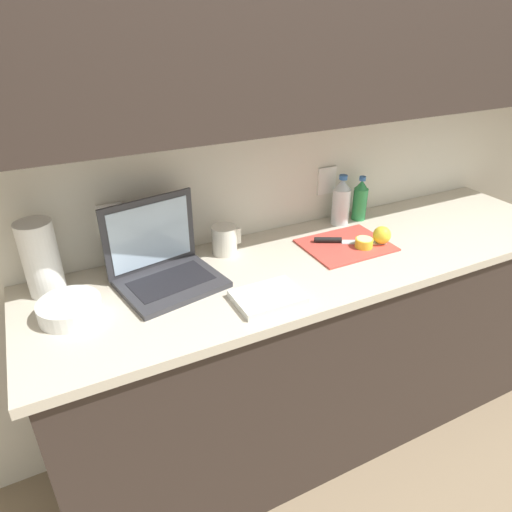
{
  "coord_description": "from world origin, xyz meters",
  "views": [
    {
      "loc": [
        -0.94,
        -1.26,
        1.77
      ],
      "look_at": [
        -0.31,
        -0.01,
        1.01
      ],
      "focal_mm": 32.0,
      "sensor_mm": 36.0,
      "label": 1
    }
  ],
  "objects_px": {
    "measuring_cup": "(225,240)",
    "knife": "(337,240)",
    "lemon_whole_beside": "(382,235)",
    "paper_towel_roll": "(41,258)",
    "bottle_oil_tall": "(341,202)",
    "cutting_board": "(346,245)",
    "lemon_half_cut": "(364,243)",
    "bowl_white": "(70,309)",
    "bottle_green_soda": "(360,200)",
    "laptop": "(163,263)"
  },
  "relations": [
    {
      "from": "laptop",
      "to": "lemon_whole_beside",
      "type": "relative_size",
      "value": 5.27
    },
    {
      "from": "knife",
      "to": "lemon_whole_beside",
      "type": "bearing_deg",
      "value": -1.4
    },
    {
      "from": "knife",
      "to": "bottle_green_soda",
      "type": "bearing_deg",
      "value": 62.74
    },
    {
      "from": "cutting_board",
      "to": "bottle_oil_tall",
      "type": "bearing_deg",
      "value": 61.03
    },
    {
      "from": "cutting_board",
      "to": "lemon_half_cut",
      "type": "height_order",
      "value": "lemon_half_cut"
    },
    {
      "from": "lemon_whole_beside",
      "to": "paper_towel_roll",
      "type": "relative_size",
      "value": 0.28
    },
    {
      "from": "laptop",
      "to": "lemon_whole_beside",
      "type": "height_order",
      "value": "laptop"
    },
    {
      "from": "cutting_board",
      "to": "lemon_half_cut",
      "type": "distance_m",
      "value": 0.07
    },
    {
      "from": "bottle_oil_tall",
      "to": "bottle_green_soda",
      "type": "bearing_deg",
      "value": -0.0
    },
    {
      "from": "lemon_whole_beside",
      "to": "bowl_white",
      "type": "xyz_separation_m",
      "value": [
        -1.18,
        0.05,
        -0.02
      ]
    },
    {
      "from": "knife",
      "to": "bottle_green_soda",
      "type": "distance_m",
      "value": 0.3
    },
    {
      "from": "lemon_half_cut",
      "to": "laptop",
      "type": "bearing_deg",
      "value": 170.73
    },
    {
      "from": "measuring_cup",
      "to": "bowl_white",
      "type": "distance_m",
      "value": 0.62
    },
    {
      "from": "bottle_green_soda",
      "to": "bottle_oil_tall",
      "type": "height_order",
      "value": "bottle_oil_tall"
    },
    {
      "from": "lemon_half_cut",
      "to": "bottle_oil_tall",
      "type": "distance_m",
      "value": 0.26
    },
    {
      "from": "cutting_board",
      "to": "bowl_white",
      "type": "xyz_separation_m",
      "value": [
        -1.05,
        -0.0,
        0.02
      ]
    },
    {
      "from": "bottle_oil_tall",
      "to": "measuring_cup",
      "type": "height_order",
      "value": "bottle_oil_tall"
    },
    {
      "from": "laptop",
      "to": "measuring_cup",
      "type": "distance_m",
      "value": 0.29
    },
    {
      "from": "measuring_cup",
      "to": "knife",
      "type": "bearing_deg",
      "value": -17.45
    },
    {
      "from": "laptop",
      "to": "bowl_white",
      "type": "distance_m",
      "value": 0.33
    },
    {
      "from": "knife",
      "to": "lemon_whole_beside",
      "type": "relative_size",
      "value": 3.75
    },
    {
      "from": "measuring_cup",
      "to": "paper_towel_roll",
      "type": "bearing_deg",
      "value": 179.18
    },
    {
      "from": "bottle_oil_tall",
      "to": "measuring_cup",
      "type": "distance_m",
      "value": 0.57
    },
    {
      "from": "lemon_whole_beside",
      "to": "bowl_white",
      "type": "height_order",
      "value": "lemon_whole_beside"
    },
    {
      "from": "laptop",
      "to": "lemon_whole_beside",
      "type": "distance_m",
      "value": 0.87
    },
    {
      "from": "lemon_half_cut",
      "to": "measuring_cup",
      "type": "bearing_deg",
      "value": 156.75
    },
    {
      "from": "laptop",
      "to": "measuring_cup",
      "type": "relative_size",
      "value": 3.24
    },
    {
      "from": "laptop",
      "to": "bottle_green_soda",
      "type": "relative_size",
      "value": 1.89
    },
    {
      "from": "bottle_oil_tall",
      "to": "knife",
      "type": "bearing_deg",
      "value": -128.03
    },
    {
      "from": "lemon_half_cut",
      "to": "bowl_white",
      "type": "height_order",
      "value": "bowl_white"
    },
    {
      "from": "lemon_half_cut",
      "to": "bottle_oil_tall",
      "type": "height_order",
      "value": "bottle_oil_tall"
    },
    {
      "from": "laptop",
      "to": "bowl_white",
      "type": "height_order",
      "value": "laptop"
    },
    {
      "from": "lemon_whole_beside",
      "to": "paper_towel_roll",
      "type": "xyz_separation_m",
      "value": [
        -1.23,
        0.23,
        0.08
      ]
    },
    {
      "from": "laptop",
      "to": "lemon_half_cut",
      "type": "height_order",
      "value": "laptop"
    },
    {
      "from": "lemon_whole_beside",
      "to": "measuring_cup",
      "type": "xyz_separation_m",
      "value": [
        -0.59,
        0.22,
        0.01
      ]
    },
    {
      "from": "bottle_oil_tall",
      "to": "bowl_white",
      "type": "bearing_deg",
      "value": -170.21
    },
    {
      "from": "laptop",
      "to": "paper_towel_roll",
      "type": "height_order",
      "value": "laptop"
    },
    {
      "from": "cutting_board",
      "to": "lemon_whole_beside",
      "type": "bearing_deg",
      "value": -22.44
    },
    {
      "from": "bottle_green_soda",
      "to": "paper_towel_roll",
      "type": "xyz_separation_m",
      "value": [
        -1.31,
        -0.02,
        0.04
      ]
    },
    {
      "from": "lemon_half_cut",
      "to": "bowl_white",
      "type": "bearing_deg",
      "value": 177.6
    },
    {
      "from": "cutting_board",
      "to": "knife",
      "type": "distance_m",
      "value": 0.04
    },
    {
      "from": "measuring_cup",
      "to": "paper_towel_roll",
      "type": "height_order",
      "value": "paper_towel_roll"
    },
    {
      "from": "bottle_oil_tall",
      "to": "paper_towel_roll",
      "type": "relative_size",
      "value": 0.86
    },
    {
      "from": "bottle_oil_tall",
      "to": "measuring_cup",
      "type": "relative_size",
      "value": 1.89
    },
    {
      "from": "laptop",
      "to": "lemon_half_cut",
      "type": "distance_m",
      "value": 0.79
    },
    {
      "from": "cutting_board",
      "to": "paper_towel_roll",
      "type": "bearing_deg",
      "value": 170.89
    },
    {
      "from": "cutting_board",
      "to": "bowl_white",
      "type": "distance_m",
      "value": 1.05
    },
    {
      "from": "cutting_board",
      "to": "bottle_oil_tall",
      "type": "height_order",
      "value": "bottle_oil_tall"
    },
    {
      "from": "bottle_oil_tall",
      "to": "bowl_white",
      "type": "distance_m",
      "value": 1.18
    },
    {
      "from": "knife",
      "to": "measuring_cup",
      "type": "bearing_deg",
      "value": -169.95
    }
  ]
}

